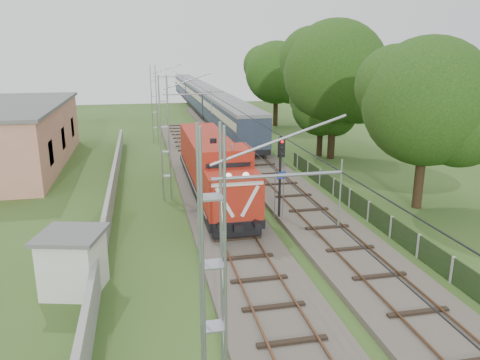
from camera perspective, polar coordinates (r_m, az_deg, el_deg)
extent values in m
plane|color=#33511E|center=(20.46, 1.88, -12.02)|extent=(140.00, 140.00, 0.00)
cube|color=#6B6054|center=(26.67, -1.71, -4.89)|extent=(4.20, 70.00, 0.30)
cube|color=black|center=(26.60, -1.72, -4.49)|extent=(2.40, 70.00, 0.10)
cube|color=brown|center=(26.45, -3.54, -4.46)|extent=(0.08, 70.00, 0.05)
cube|color=brown|center=(26.73, 0.08, -4.21)|extent=(0.08, 70.00, 0.05)
cube|color=#6B6054|center=(39.86, 2.02, 2.05)|extent=(4.20, 80.00, 0.30)
cube|color=black|center=(39.81, 2.02, 2.33)|extent=(2.40, 80.00, 0.10)
cube|color=brown|center=(39.60, 0.83, 2.38)|extent=(0.08, 80.00, 0.05)
cube|color=brown|center=(40.00, 3.21, 2.49)|extent=(0.08, 80.00, 0.05)
cylinder|color=gray|center=(10.37, 4.67, 0.54)|extent=(3.00, 0.08, 0.08)
cylinder|color=gray|center=(29.85, -6.45, 10.35)|extent=(3.00, 0.08, 0.08)
cylinder|color=gray|center=(49.75, -8.81, 12.34)|extent=(3.00, 0.08, 0.08)
cylinder|color=black|center=(30.18, -3.51, 7.99)|extent=(0.03, 70.00, 0.03)
cylinder|color=black|center=(30.04, -3.55, 10.45)|extent=(0.03, 70.00, 0.03)
cube|color=#9E9E99|center=(30.93, -15.36, -1.38)|extent=(0.25, 40.00, 1.50)
cube|color=tan|center=(43.49, -25.99, 4.79)|extent=(8.00, 20.00, 5.00)
cube|color=#606060|center=(43.15, -26.40, 8.17)|extent=(8.40, 20.40, 0.25)
cube|color=black|center=(36.93, -22.11, 3.07)|extent=(0.10, 1.60, 1.80)
cube|color=black|center=(42.75, -20.80, 4.78)|extent=(0.10, 1.60, 1.80)
cube|color=black|center=(48.60, -19.80, 6.07)|extent=(0.10, 1.60, 1.80)
cube|color=black|center=(25.63, 17.95, -5.48)|extent=(0.05, 32.00, 1.15)
cube|color=#9E9E99|center=(38.72, 7.06, 2.22)|extent=(0.12, 0.12, 1.20)
cube|color=black|center=(31.06, -3.36, -0.31)|extent=(2.89, 16.37, 0.48)
cube|color=black|center=(26.17, -1.59, -4.04)|extent=(2.12, 3.47, 0.48)
cube|color=black|center=(36.21, -4.63, 1.50)|extent=(2.12, 3.47, 0.48)
cube|color=black|center=(23.64, -0.36, -6.49)|extent=(2.50, 0.24, 0.34)
cube|color=#AA1A13|center=(24.08, -0.89, -1.69)|extent=(2.79, 2.41, 2.21)
sphere|color=white|center=(22.56, -1.42, 0.42)|extent=(0.35, 0.35, 0.35)
sphere|color=white|center=(22.73, 0.72, 0.54)|extent=(0.35, 0.35, 0.35)
cube|color=silver|center=(22.84, -1.85, -2.79)|extent=(0.97, 0.06, 1.61)
cube|color=silver|center=(23.08, 1.22, -2.59)|extent=(0.97, 0.06, 1.61)
cube|color=silver|center=(22.68, -0.31, -0.50)|extent=(2.60, 0.06, 0.17)
cube|color=#AA1A13|center=(26.19, -1.89, 0.72)|extent=(2.89, 2.31, 3.08)
cube|color=black|center=(24.95, -1.43, 1.11)|extent=(2.41, 0.06, 0.87)
cube|color=#AA1A13|center=(32.97, -4.03, 3.28)|extent=(2.70, 11.65, 2.50)
cylinder|color=black|center=(29.84, -3.28, 4.73)|extent=(0.42, 0.42, 0.39)
cylinder|color=gray|center=(25.02, -2.27, 3.97)|extent=(0.12, 0.12, 0.34)
cylinder|color=gray|center=(25.12, -0.97, 4.03)|extent=(0.12, 0.12, 0.34)
cube|color=black|center=(50.92, -1.16, 5.90)|extent=(2.91, 22.07, 0.50)
cube|color=#2D364B|center=(50.67, -1.17, 7.69)|extent=(3.01, 22.07, 2.71)
cube|color=beige|center=(50.61, -1.17, 8.25)|extent=(3.05, 21.19, 0.75)
cube|color=slate|center=(50.49, -1.18, 9.38)|extent=(3.06, 22.07, 0.35)
cube|color=black|center=(73.49, -4.58, 8.85)|extent=(2.91, 22.07, 0.50)
cube|color=#2D364B|center=(73.32, -4.61, 10.10)|extent=(3.01, 22.07, 2.71)
cube|color=beige|center=(73.27, -4.62, 10.49)|extent=(3.05, 21.19, 0.75)
cube|color=slate|center=(73.19, -4.64, 11.27)|extent=(3.06, 22.07, 0.35)
cube|color=black|center=(96.29, -6.41, 10.40)|extent=(2.91, 22.07, 0.50)
cube|color=#2D364B|center=(96.16, -6.44, 11.35)|extent=(3.01, 22.07, 2.71)
cube|color=beige|center=(96.13, -6.45, 11.65)|extent=(3.05, 21.19, 0.75)
cube|color=slate|center=(96.06, -6.47, 12.25)|extent=(3.06, 22.07, 0.35)
cylinder|color=black|center=(26.22, 4.88, 0.02)|extent=(0.14, 0.14, 4.94)
cube|color=black|center=(25.64, 5.07, 3.97)|extent=(0.39, 0.30, 1.09)
sphere|color=red|center=(25.46, 5.17, 4.68)|extent=(0.18, 0.18, 0.18)
sphere|color=black|center=(25.53, 5.15, 3.92)|extent=(0.18, 0.18, 0.18)
sphere|color=black|center=(25.60, 5.13, 3.16)|extent=(0.18, 0.18, 0.18)
cube|color=navy|center=(26.04, 5.08, 0.58)|extent=(0.54, 0.18, 0.39)
cube|color=silver|center=(20.23, -19.66, -9.64)|extent=(2.59, 2.59, 2.34)
cube|color=#606060|center=(19.75, -19.99, -6.29)|extent=(2.98, 2.98, 0.16)
cylinder|color=#3A2617|center=(30.59, 21.09, 1.00)|extent=(0.58, 0.58, 4.65)
sphere|color=#173A10|center=(29.88, 21.88, 8.86)|extent=(7.61, 7.61, 7.61)
sphere|color=#173A10|center=(29.96, 25.31, 6.46)|extent=(5.32, 5.32, 5.32)
sphere|color=#173A10|center=(30.24, 18.51, 10.85)|extent=(4.94, 4.94, 4.94)
cylinder|color=#3A2617|center=(42.59, 11.16, 6.17)|extent=(0.64, 0.64, 5.43)
sphere|color=#173A10|center=(42.09, 11.51, 12.82)|extent=(8.89, 8.89, 8.89)
sphere|color=#173A10|center=(41.69, 14.44, 10.91)|extent=(6.23, 6.23, 6.23)
sphere|color=#173A10|center=(42.92, 8.78, 14.31)|extent=(5.78, 5.78, 5.78)
cylinder|color=#3A2617|center=(43.61, 9.71, 5.00)|extent=(0.51, 0.51, 3.25)
sphere|color=#173A10|center=(43.18, 9.89, 8.85)|extent=(5.31, 5.31, 5.31)
sphere|color=#173A10|center=(42.94, 11.56, 7.74)|extent=(3.72, 3.72, 3.72)
sphere|color=#173A10|center=(43.65, 8.32, 9.77)|extent=(3.45, 3.45, 3.45)
cylinder|color=#3A2617|center=(60.72, 4.36, 8.84)|extent=(0.60, 0.60, 4.76)
sphere|color=#173A10|center=(60.36, 4.45, 12.93)|extent=(7.79, 7.79, 7.79)
sphere|color=#173A10|center=(59.77, 6.21, 11.82)|extent=(5.46, 5.46, 5.46)
sphere|color=#173A10|center=(61.28, 2.84, 13.81)|extent=(5.07, 5.07, 5.07)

